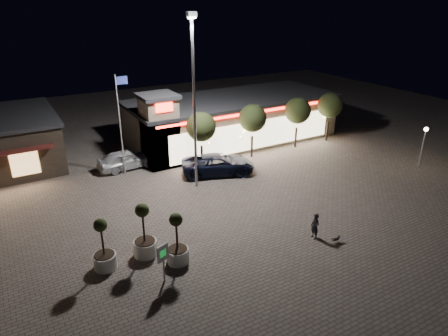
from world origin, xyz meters
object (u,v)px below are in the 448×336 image
white_sedan (126,159)px  pedestrian (315,226)px  planter_mid (177,247)px  pickup_truck (218,164)px  planter_left (104,253)px  valet_sign (163,256)px

white_sedan → pedestrian: 17.16m
pedestrian → planter_mid: size_ratio=0.54×
pickup_truck → planter_left: planter_left is taller
planter_mid → valet_sign: 1.75m
pickup_truck → valet_sign: valet_sign is taller
white_sedan → planter_mid: bearing=169.7°
white_sedan → valet_sign: size_ratio=2.22×
pickup_truck → planter_mid: size_ratio=1.97×
white_sedan → pedestrian: bearing=-162.1°
pickup_truck → planter_mid: planter_mid is taller
pedestrian → planter_left: bearing=-104.8°
pickup_truck → pedestrian: size_ratio=3.68×
white_sedan → pedestrian: (6.43, -15.91, -0.00)m
pickup_truck → white_sedan: pickup_truck is taller
white_sedan → planter_left: (-5.04, -12.57, 0.11)m
pickup_truck → pedestrian: pickup_truck is taller
pedestrian → planter_mid: planter_mid is taller
pickup_truck → planter_mid: bearing=160.0°
pickup_truck → white_sedan: (-6.12, 4.78, -0.01)m
white_sedan → planter_mid: (-1.52, -14.00, 0.12)m
pedestrian → valet_sign: size_ratio=0.75×
white_sedan → planter_mid: planter_mid is taller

